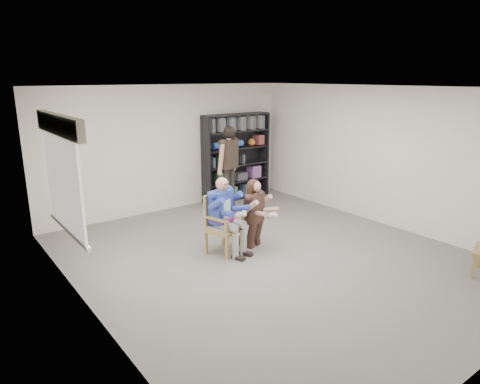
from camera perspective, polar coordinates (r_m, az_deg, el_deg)
room_shell at (r=6.92m, az=4.32°, el=2.02°), size 6.00×7.00×2.80m
floor at (r=7.36m, az=4.10°, el=-8.65°), size 6.00×7.00×0.01m
window_left at (r=6.38m, az=-22.48°, el=1.88°), size 0.16×2.00×1.75m
armchair at (r=7.36m, az=-2.03°, el=-4.30°), size 0.74×0.73×1.04m
seated_man at (r=7.31m, az=-2.04°, el=-3.15°), size 0.79×0.94×1.35m
kneeling_woman at (r=7.56m, az=2.09°, el=-2.96°), size 0.74×0.94×1.23m
bookshelf at (r=10.54m, az=-0.50°, el=4.69°), size 1.80×0.38×2.10m
standing_man at (r=9.52m, az=-1.49°, el=2.98°), size 0.67×0.51×1.91m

